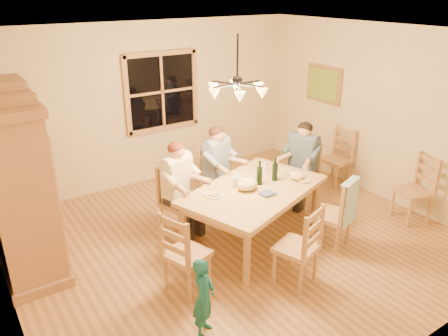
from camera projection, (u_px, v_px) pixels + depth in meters
floor at (235, 240)px, 5.94m from camera, size 5.50×5.50×0.00m
ceiling at (238, 33)px, 4.89m from camera, size 5.50×5.00×0.02m
wall_back at (151, 104)px, 7.33m from camera, size 5.50×0.02×2.70m
wall_right at (380, 113)px, 6.82m from camera, size 0.02×5.00×2.70m
window at (162, 92)px, 7.33m from camera, size 1.30×0.06×1.30m
painting at (324, 84)px, 7.63m from camera, size 0.06×0.78×0.64m
chandelier at (237, 88)px, 5.13m from camera, size 0.77×0.68×0.71m
armoire at (18, 188)px, 4.98m from camera, size 0.66×1.40×2.30m
dining_table at (254, 195)px, 5.71m from camera, size 2.18×1.72×0.76m
chair_far_left at (180, 213)px, 6.01m from camera, size 0.55×0.54×0.99m
chair_far_right at (218, 192)px, 6.63m from camera, size 0.55×0.54×0.99m
chair_near_left at (295, 259)px, 5.00m from camera, size 0.55×0.54×0.99m
chair_near_right at (331, 225)px, 5.70m from camera, size 0.55×0.54×0.99m
chair_end_left at (187, 266)px, 4.88m from camera, size 0.54×0.55×0.99m
chair_end_right at (301, 186)px, 6.82m from camera, size 0.54×0.55×0.99m
adult_woman at (178, 177)px, 5.80m from camera, size 0.50×0.52×0.87m
adult_plaid_man at (217, 159)px, 6.42m from camera, size 0.50×0.52×0.87m
adult_slate_man at (303, 154)px, 6.61m from camera, size 0.52×0.50×0.87m
towel at (348, 202)px, 5.44m from camera, size 0.39×0.22×0.58m
wine_bottle_a at (260, 173)px, 5.73m from camera, size 0.08×0.08×0.33m
wine_bottle_b at (275, 169)px, 5.84m from camera, size 0.08×0.08×0.33m
plate_woman at (214, 194)px, 5.49m from camera, size 0.26×0.26×0.02m
plate_plaid at (245, 175)px, 6.04m from camera, size 0.26×0.26×0.02m
plate_slate at (283, 172)px, 6.14m from camera, size 0.26×0.26×0.02m
wine_glass_a at (235, 182)px, 5.68m from camera, size 0.06×0.06×0.14m
wine_glass_b at (265, 167)px, 6.16m from camera, size 0.06×0.06×0.14m
cap at (297, 176)px, 5.91m from camera, size 0.20×0.20×0.11m
napkin at (268, 194)px, 5.49m from camera, size 0.22×0.19×0.03m
cloth_bundle at (247, 184)px, 5.60m from camera, size 0.28×0.22×0.15m
child at (204, 298)px, 4.19m from camera, size 0.37×0.36×0.86m
chair_spare_front at (411, 201)px, 6.34m from camera, size 0.52×0.54×0.99m
chair_spare_back at (335, 168)px, 7.48m from camera, size 0.45×0.47×0.99m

